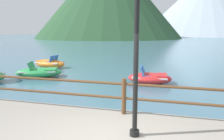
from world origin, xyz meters
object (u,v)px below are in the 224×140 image
lamp_post (137,2)px  pedal_boat_1 (150,78)px  pedal_boat_0 (39,72)px  pedal_boat_2 (50,63)px

lamp_post → pedal_boat_1: size_ratio=2.06×
pedal_boat_0 → pedal_boat_1: size_ratio=1.28×
lamp_post → pedal_boat_1: bearing=91.4°
pedal_boat_1 → pedal_boat_2: pedal_boat_2 is taller
pedal_boat_0 → pedal_boat_1: (6.11, 0.07, -0.01)m
pedal_boat_1 → pedal_boat_0: bearing=-179.3°
pedal_boat_2 → lamp_post: bearing=-51.1°
lamp_post → pedal_boat_0: (-6.26, 6.15, -2.81)m
pedal_boat_2 → pedal_boat_0: bearing=-70.4°
lamp_post → pedal_boat_1: 6.83m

